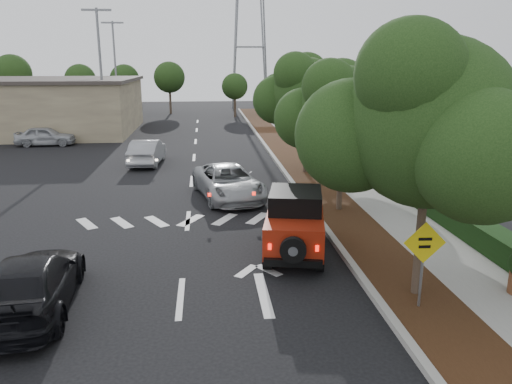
{
  "coord_description": "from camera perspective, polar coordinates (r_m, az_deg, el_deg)",
  "views": [
    {
      "loc": [
        0.69,
        -11.0,
        5.49
      ],
      "look_at": [
        2.12,
        3.0,
        1.78
      ],
      "focal_mm": 35.0,
      "sensor_mm": 36.0,
      "label": 1
    }
  ],
  "objects": [
    {
      "name": "parked_suv",
      "position": [
        36.15,
        -22.94,
        5.91
      ],
      "size": [
        3.84,
        1.64,
        1.29
      ],
      "primitive_type": "imported",
      "rotation": [
        0.0,
        0.0,
        1.6
      ],
      "color": "#A9ACB1",
      "rests_on": "ground"
    },
    {
      "name": "sidewalk",
      "position": [
        24.59,
        10.39,
        1.77
      ],
      "size": [
        2.0,
        70.0,
        0.12
      ],
      "primitive_type": "cube",
      "color": "gray",
      "rests_on": "ground"
    },
    {
      "name": "speed_hump_sign",
      "position": [
        11.63,
        18.6,
        -6.66
      ],
      "size": [
        0.95,
        0.09,
        2.02
      ],
      "rotation": [
        0.0,
        0.0,
        -0.05
      ],
      "color": "slate",
      "rests_on": "ground"
    },
    {
      "name": "transmission_tower",
      "position": [
        59.49,
        -0.7,
        9.48
      ],
      "size": [
        7.0,
        4.0,
        28.0
      ],
      "primitive_type": null,
      "color": "slate",
      "rests_on": "ground"
    },
    {
      "name": "street_tree_mid",
      "position": [
        18.99,
        9.42,
        -2.25
      ],
      "size": [
        3.2,
        3.2,
        5.32
      ],
      "primitive_type": null,
      "color": "black",
      "rests_on": "ground"
    },
    {
      "name": "light_pole_a",
      "position": [
        38.09,
        -16.74,
        5.86
      ],
      "size": [
        2.0,
        0.22,
        9.0
      ],
      "primitive_type": null,
      "color": "slate",
      "rests_on": "ground"
    },
    {
      "name": "black_suv_oncoming",
      "position": [
        12.45,
        -24.3,
        -9.49
      ],
      "size": [
        2.19,
        4.65,
        1.31
      ],
      "primitive_type": "imported",
      "rotation": [
        0.0,
        0.0,
        3.22
      ],
      "color": "black",
      "rests_on": "ground"
    },
    {
      "name": "silver_suv_ahead",
      "position": [
        20.49,
        -3.19,
        1.14
      ],
      "size": [
        3.19,
        5.19,
        1.34
      ],
      "primitive_type": "imported",
      "rotation": [
        0.0,
        0.0,
        0.21
      ],
      "color": "#989B9F",
      "rests_on": "ground"
    },
    {
      "name": "street_tree_near",
      "position": [
        12.82,
        17.66,
        -11.34
      ],
      "size": [
        3.8,
        3.8,
        5.92
      ],
      "primitive_type": null,
      "color": "black",
      "rests_on": "ground"
    },
    {
      "name": "hedge",
      "position": [
        24.94,
        13.52,
        2.58
      ],
      "size": [
        0.8,
        70.0,
        0.8
      ],
      "primitive_type": "cube",
      "color": "black",
      "rests_on": "ground"
    },
    {
      "name": "red_jeep",
      "position": [
        14.62,
        4.48,
        -3.4
      ],
      "size": [
        2.23,
        3.79,
        1.86
      ],
      "rotation": [
        0.0,
        0.0,
        -0.2
      ],
      "color": "black",
      "rests_on": "ground"
    },
    {
      "name": "light_pole_b",
      "position": [
        49.98,
        -15.38,
        7.95
      ],
      "size": [
        2.0,
        0.22,
        9.0
      ],
      "primitive_type": null,
      "color": "slate",
      "rests_on": "ground"
    },
    {
      "name": "ground",
      "position": [
        12.31,
        -8.63,
        -11.9
      ],
      "size": [
        120.0,
        120.0,
        0.0
      ],
      "primitive_type": "plane",
      "color": "black",
      "rests_on": "ground"
    },
    {
      "name": "silver_sedan_oncoming",
      "position": [
        27.88,
        -12.34,
        4.5
      ],
      "size": [
        1.74,
        4.23,
        1.36
      ],
      "primitive_type": "imported",
      "rotation": [
        0.0,
        0.0,
        3.07
      ],
      "color": "#94959A",
      "rests_on": "ground"
    },
    {
      "name": "planting_strip",
      "position": [
        24.14,
        6.05,
        1.68
      ],
      "size": [
        1.8,
        70.0,
        0.12
      ],
      "primitive_type": "cube",
      "color": "black",
      "rests_on": "ground"
    },
    {
      "name": "street_tree_far",
      "position": [
        25.1,
        5.59,
        2.07
      ],
      "size": [
        3.4,
        3.4,
        5.62
      ],
      "primitive_type": null,
      "color": "black",
      "rests_on": "ground"
    },
    {
      "name": "curb",
      "position": [
        23.95,
        3.71,
        1.67
      ],
      "size": [
        0.2,
        70.0,
        0.15
      ],
      "primitive_type": "cube",
      "color": "#9E9B93",
      "rests_on": "ground"
    }
  ]
}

